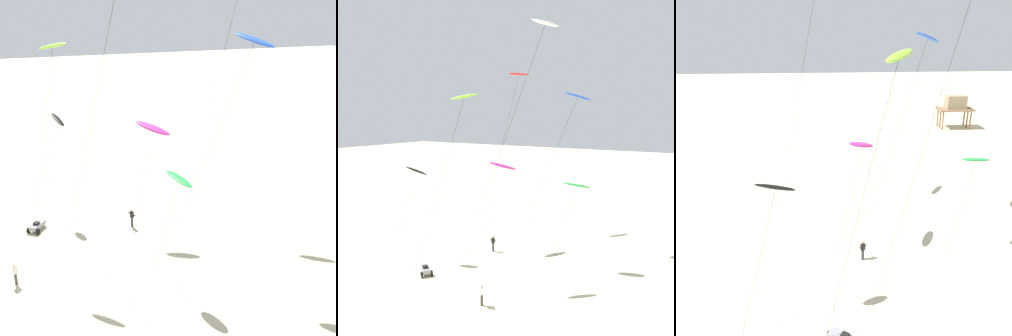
{
  "view_description": "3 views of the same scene",
  "coord_description": "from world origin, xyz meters",
  "views": [
    {
      "loc": [
        31.05,
        -0.55,
        19.16
      ],
      "look_at": [
        -1.98,
        11.21,
        5.77
      ],
      "focal_mm": 47.95,
      "sensor_mm": 36.0,
      "label": 1
    },
    {
      "loc": [
        17.51,
        -23.65,
        14.3
      ],
      "look_at": [
        -2.26,
        8.95,
        8.95
      ],
      "focal_mm": 40.2,
      "sensor_mm": 36.0,
      "label": 2
    },
    {
      "loc": [
        -6.81,
        -15.17,
        17.24
      ],
      "look_at": [
        -4.7,
        11.87,
        6.46
      ],
      "focal_mm": 38.29,
      "sensor_mm": 36.0,
      "label": 3
    }
  ],
  "objects": [
    {
      "name": "kite_flyer_middle",
      "position": [
        -3.5,
        8.35,
        0.89
      ],
      "size": [
        0.68,
        0.66,
        1.67
      ],
      "color": "#33333D",
      "rests_on": "ground"
    },
    {
      "name": "kite_blue",
      "position": [
        2.6,
        15.95,
        16.26
      ],
      "size": [
        6.94,
        4.57,
        16.96
      ],
      "color": "blue",
      "rests_on": "ground"
    },
    {
      "name": "beach_buggy",
      "position": [
        -5.64,
        0.34,
        0.43
      ],
      "size": [
        2.01,
        1.76,
        0.82
      ],
      "color": "gray",
      "rests_on": "ground"
    },
    {
      "name": "kite_black",
      "position": [
        -9.24,
        3.23,
        8.8
      ],
      "size": [
        3.68,
        2.15,
        9.44
      ],
      "color": "black",
      "rests_on": "ground"
    },
    {
      "name": "ground_plane",
      "position": [
        0.0,
        0.0,
        0.0
      ],
      "size": [
        260.0,
        260.0,
        0.0
      ],
      "primitive_type": "plane",
      "color": "beige"
    },
    {
      "name": "kite_lime",
      "position": [
        -2.77,
        2.69,
        15.69
      ],
      "size": [
        5.11,
        3.58,
        16.33
      ],
      "color": "#8CD833",
      "rests_on": "ground"
    },
    {
      "name": "kite_flyer_nearest",
      "position": [
        2.05,
        -1.7,
        0.89
      ],
      "size": [
        0.7,
        0.71,
        1.67
      ],
      "color": "#4C4738",
      "rests_on": "ground"
    },
    {
      "name": "kite_green",
      "position": [
        5.17,
        9.43,
        7.77
      ],
      "size": [
        3.29,
        1.93,
        8.18
      ],
      "color": "green",
      "rests_on": "ground"
    },
    {
      "name": "kite_magenta",
      "position": [
        -3.5,
        10.37,
        8.88
      ],
      "size": [
        3.34,
        3.02,
        9.58
      ],
      "color": "#D8339E",
      "rests_on": "ground"
    }
  ]
}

